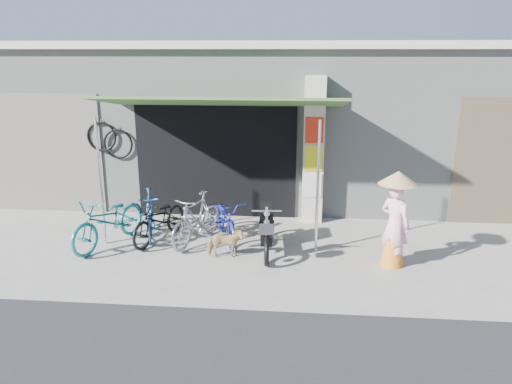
# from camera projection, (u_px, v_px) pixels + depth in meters

# --- Properties ---
(ground) EXTENTS (80.00, 80.00, 0.00)m
(ground) POSITION_uv_depth(u_px,v_px,m) (262.00, 266.00, 8.34)
(ground) COLOR gray
(ground) RESTS_ON ground
(bicycle_shop) EXTENTS (12.30, 5.30, 3.66)m
(bicycle_shop) POSITION_uv_depth(u_px,v_px,m) (278.00, 117.00, 12.72)
(bicycle_shop) COLOR #949991
(bicycle_shop) RESTS_ON ground
(shop_pillar) EXTENTS (0.42, 0.44, 3.00)m
(shop_pillar) POSITION_uv_depth(u_px,v_px,m) (313.00, 151.00, 10.20)
(shop_pillar) COLOR beige
(shop_pillar) RESTS_ON ground
(awning) EXTENTS (4.60, 1.88, 2.72)m
(awning) POSITION_uv_depth(u_px,v_px,m) (221.00, 104.00, 9.29)
(awning) COLOR #375C29
(awning) RESTS_ON ground
(neighbour_left) EXTENTS (2.60, 0.06, 2.60)m
(neighbour_left) POSITION_uv_depth(u_px,v_px,m) (44.00, 153.00, 10.90)
(neighbour_left) COLOR #6B665B
(neighbour_left) RESTS_ON ground
(bike_teal) EXTENTS (1.25, 1.95, 0.97)m
(bike_teal) POSITION_uv_depth(u_px,v_px,m) (109.00, 220.00, 9.10)
(bike_teal) COLOR teal
(bike_teal) RESTS_ON ground
(bike_blue) EXTENTS (0.81, 1.55, 0.90)m
(bike_blue) POSITION_uv_depth(u_px,v_px,m) (150.00, 214.00, 9.57)
(bike_blue) COLOR #1E4D8C
(bike_blue) RESTS_ON ground
(bike_black) EXTENTS (1.05, 1.69, 0.84)m
(bike_black) POSITION_uv_depth(u_px,v_px,m) (160.00, 219.00, 9.35)
(bike_black) COLOR black
(bike_black) RESTS_ON ground
(bike_silver) EXTENTS (0.99, 1.64, 0.95)m
(bike_silver) POSITION_uv_depth(u_px,v_px,m) (197.00, 219.00, 9.23)
(bike_silver) COLOR #A3A4A8
(bike_silver) RESTS_ON ground
(bike_navy) EXTENTS (1.08, 1.71, 0.85)m
(bike_navy) POSITION_uv_depth(u_px,v_px,m) (226.00, 219.00, 9.36)
(bike_navy) COLOR #202896
(bike_navy) RESTS_ON ground
(street_dog) EXTENTS (0.67, 0.39, 0.53)m
(street_dog) POSITION_uv_depth(u_px,v_px,m) (225.00, 243.00, 8.61)
(street_dog) COLOR tan
(street_dog) RESTS_ON ground
(moped) EXTENTS (0.49, 1.72, 0.97)m
(moped) POSITION_uv_depth(u_px,v_px,m) (266.00, 227.00, 8.87)
(moped) COLOR black
(moped) RESTS_ON ground
(nun) EXTENTS (0.64, 0.64, 1.63)m
(nun) POSITION_uv_depth(u_px,v_px,m) (395.00, 219.00, 8.15)
(nun) COLOR #FFABC8
(nun) RESTS_ON ground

